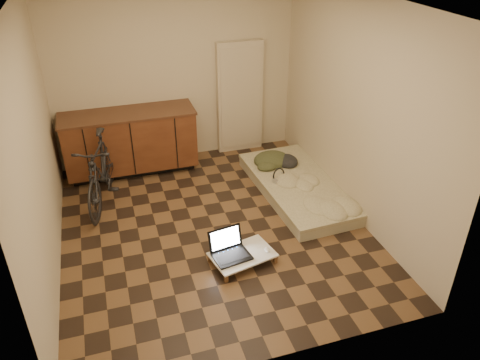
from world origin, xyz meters
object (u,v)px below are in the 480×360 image
object	(u,v)px
futon	(298,187)
laptop	(230,250)
lap_desk	(242,255)
bicycle	(100,167)

from	to	relation	value
futon	laptop	distance (m)	1.71
lap_desk	bicycle	bearing A→B (deg)	115.57
futon	laptop	xyz separation A→B (m)	(-1.29, -1.11, 0.08)
futon	laptop	size ratio (longest dim) A/B	4.79
futon	lap_desk	bearing A→B (deg)	-137.96
lap_desk	laptop	distance (m)	0.15
bicycle	laptop	distance (m)	2.09
futon	bicycle	bearing A→B (deg)	164.84
futon	lap_desk	xyz separation A→B (m)	(-1.16, -1.15, 0.01)
bicycle	lap_desk	size ratio (longest dim) A/B	2.09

